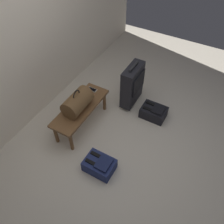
# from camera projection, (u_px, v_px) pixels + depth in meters

# --- Properties ---
(ground_plane) EXTENTS (6.60, 6.60, 0.00)m
(ground_plane) POSITION_uv_depth(u_px,v_px,m) (126.00, 152.00, 3.21)
(ground_plane) COLOR beige
(back_wall) EXTENTS (6.00, 0.10, 2.80)m
(back_wall) POSITION_uv_depth(u_px,v_px,m) (9.00, 29.00, 2.72)
(back_wall) COLOR silver
(back_wall) RESTS_ON ground
(bench) EXTENTS (1.00, 0.36, 0.38)m
(bench) POSITION_uv_depth(u_px,v_px,m) (81.00, 110.00, 3.32)
(bench) COLOR brown
(bench) RESTS_ON ground
(duffel_bag_brown) EXTENTS (0.44, 0.26, 0.34)m
(duffel_bag_brown) POSITION_uv_depth(u_px,v_px,m) (78.00, 102.00, 3.16)
(duffel_bag_brown) COLOR brown
(duffel_bag_brown) RESTS_ON bench
(cell_phone) EXTENTS (0.07, 0.14, 0.01)m
(cell_phone) POSITION_uv_depth(u_px,v_px,m) (92.00, 90.00, 3.52)
(cell_phone) COLOR silver
(cell_phone) RESTS_ON bench
(suitcase_upright_charcoal) EXTENTS (0.47, 0.21, 0.74)m
(suitcase_upright_charcoal) POSITION_uv_depth(u_px,v_px,m) (132.00, 85.00, 3.60)
(suitcase_upright_charcoal) COLOR black
(suitcase_upright_charcoal) RESTS_ON ground
(backpack_navy) EXTENTS (0.28, 0.38, 0.21)m
(backpack_navy) POSITION_uv_depth(u_px,v_px,m) (100.00, 165.00, 2.97)
(backpack_navy) COLOR navy
(backpack_navy) RESTS_ON ground
(backpack_dark) EXTENTS (0.28, 0.38, 0.21)m
(backpack_dark) POSITION_uv_depth(u_px,v_px,m) (154.00, 112.00, 3.60)
(backpack_dark) COLOR black
(backpack_dark) RESTS_ON ground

